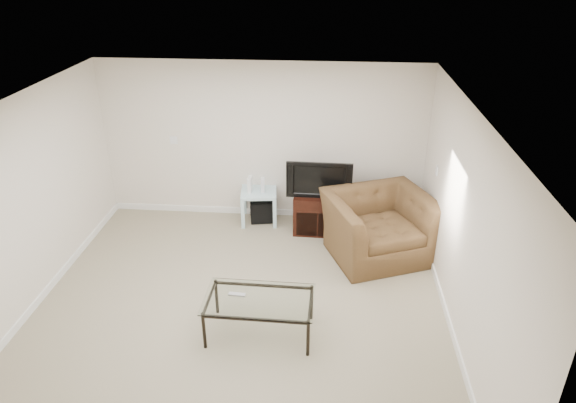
# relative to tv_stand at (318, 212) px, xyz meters

# --- Properties ---
(floor) EXTENTS (5.00, 5.00, 0.00)m
(floor) POSITION_rel_tv_stand_xyz_m (-0.90, -2.05, -0.31)
(floor) COLOR tan
(floor) RESTS_ON ground
(ceiling) EXTENTS (5.00, 5.00, 0.00)m
(ceiling) POSITION_rel_tv_stand_xyz_m (-0.90, -2.05, 2.19)
(ceiling) COLOR white
(ceiling) RESTS_ON ground
(wall_back) EXTENTS (5.00, 0.02, 2.50)m
(wall_back) POSITION_rel_tv_stand_xyz_m (-0.90, 0.45, 0.94)
(wall_back) COLOR silver
(wall_back) RESTS_ON ground
(wall_left) EXTENTS (0.02, 5.00, 2.50)m
(wall_left) POSITION_rel_tv_stand_xyz_m (-3.40, -2.05, 0.94)
(wall_left) COLOR silver
(wall_left) RESTS_ON ground
(wall_right) EXTENTS (0.02, 5.00, 2.50)m
(wall_right) POSITION_rel_tv_stand_xyz_m (1.60, -2.05, 0.94)
(wall_right) COLOR silver
(wall_right) RESTS_ON ground
(plate_back) EXTENTS (0.12, 0.02, 0.12)m
(plate_back) POSITION_rel_tv_stand_xyz_m (-2.30, 0.44, 0.94)
(plate_back) COLOR white
(plate_back) RESTS_ON wall_back
(plate_right_switch) EXTENTS (0.02, 0.09, 0.13)m
(plate_right_switch) POSITION_rel_tv_stand_xyz_m (1.59, -0.45, 0.94)
(plate_right_switch) COLOR white
(plate_right_switch) RESTS_ON wall_right
(plate_right_outlet) EXTENTS (0.02, 0.08, 0.12)m
(plate_right_outlet) POSITION_rel_tv_stand_xyz_m (1.59, -0.75, -0.01)
(plate_right_outlet) COLOR white
(plate_right_outlet) RESTS_ON wall_right
(tv_stand) EXTENTS (0.75, 0.53, 0.62)m
(tv_stand) POSITION_rel_tv_stand_xyz_m (0.00, 0.00, 0.00)
(tv_stand) COLOR black
(tv_stand) RESTS_ON floor
(dvd_player) EXTENTS (0.42, 0.30, 0.06)m
(dvd_player) POSITION_rel_tv_stand_xyz_m (-0.00, -0.04, 0.21)
(dvd_player) COLOR black
(dvd_player) RESTS_ON tv_stand
(television) EXTENTS (0.90, 0.20, 0.56)m
(television) POSITION_rel_tv_stand_xyz_m (-0.00, -0.03, 0.59)
(television) COLOR black
(television) RESTS_ON tv_stand
(side_table) EXTENTS (0.60, 0.60, 0.53)m
(side_table) POSITION_rel_tv_stand_xyz_m (-0.95, 0.23, -0.05)
(side_table) COLOR silver
(side_table) RESTS_ON floor
(subwoofer) EXTENTS (0.41, 0.41, 0.35)m
(subwoofer) POSITION_rel_tv_stand_xyz_m (-0.92, 0.26, -0.12)
(subwoofer) COLOR black
(subwoofer) RESTS_ON floor
(game_console) EXTENTS (0.06, 0.18, 0.24)m
(game_console) POSITION_rel_tv_stand_xyz_m (-1.08, 0.19, 0.34)
(game_console) COLOR white
(game_console) RESTS_ON side_table
(game_case) EXTENTS (0.07, 0.16, 0.21)m
(game_case) POSITION_rel_tv_stand_xyz_m (-0.88, 0.22, 0.32)
(game_case) COLOR silver
(game_case) RESTS_ON side_table
(recliner) EXTENTS (1.62, 1.35, 1.21)m
(recliner) POSITION_rel_tv_stand_xyz_m (0.86, -0.62, 0.30)
(recliner) COLOR #4C3922
(recliner) RESTS_ON floor
(coffee_table) EXTENTS (1.23, 0.71, 0.48)m
(coffee_table) POSITION_rel_tv_stand_xyz_m (-0.59, -2.43, -0.07)
(coffee_table) COLOR black
(coffee_table) RESTS_ON floor
(remote) EXTENTS (0.19, 0.07, 0.02)m
(remote) POSITION_rel_tv_stand_xyz_m (-0.85, -2.39, 0.18)
(remote) COLOR #B2B2B7
(remote) RESTS_ON coffee_table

